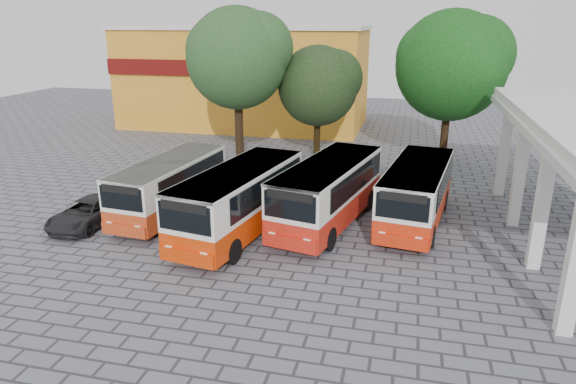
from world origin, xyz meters
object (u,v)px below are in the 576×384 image
(bus_far_left, at_px, (170,184))
(bus_centre_left, at_px, (239,198))
(parked_car, at_px, (87,213))
(bus_far_right, at_px, (417,190))
(bus_centre_right, at_px, (329,189))

(bus_far_left, xyz_separation_m, bus_centre_left, (3.90, -1.53, 0.14))
(bus_centre_left, relative_size, parked_car, 1.98)
(bus_far_left, bearing_deg, bus_far_right, 13.22)
(bus_far_right, height_order, parked_car, bus_far_right)
(bus_centre_right, distance_m, parked_car, 10.75)
(bus_far_left, relative_size, bus_centre_left, 0.90)
(bus_centre_left, height_order, parked_car, bus_centre_left)
(bus_centre_right, xyz_separation_m, parked_car, (-10.38, -2.59, -1.07))
(bus_centre_left, bearing_deg, parked_car, -165.22)
(bus_far_right, bearing_deg, bus_centre_left, -148.46)
(bus_centre_left, distance_m, bus_far_right, 7.83)
(bus_far_left, height_order, bus_centre_right, bus_centre_right)
(bus_far_right, bearing_deg, bus_far_left, -163.61)
(bus_centre_right, bearing_deg, bus_far_left, -164.05)
(parked_car, bearing_deg, bus_far_right, 15.99)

